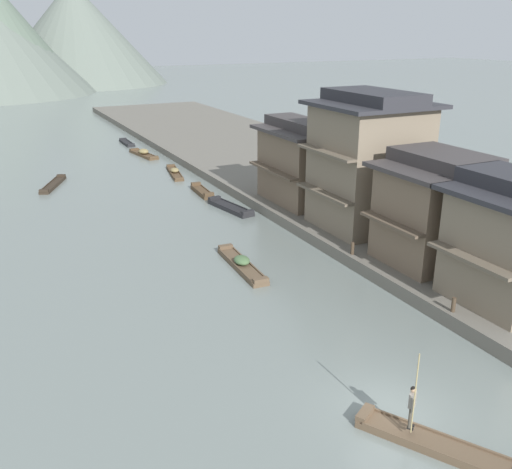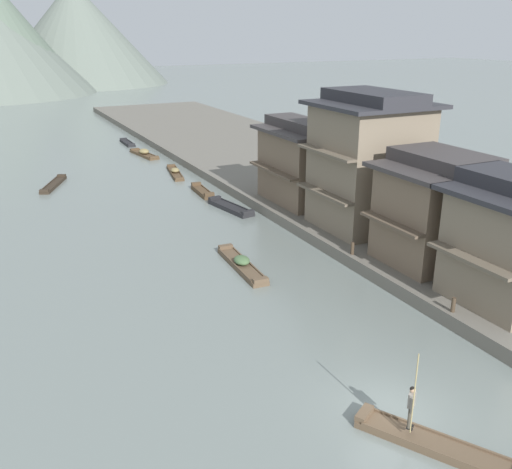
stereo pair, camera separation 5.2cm
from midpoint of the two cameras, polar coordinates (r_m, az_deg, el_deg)
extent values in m
plane|color=gray|center=(22.15, 13.65, -16.78)|extent=(400.00, 400.00, 0.00)
cube|color=#6B665B|center=(52.60, 5.78, 5.92)|extent=(18.00, 110.00, 0.72)
cube|color=brown|center=(20.80, 17.97, -19.64)|extent=(3.71, 5.33, 0.23)
cube|color=brown|center=(21.24, 10.91, -17.22)|extent=(0.98, 0.78, 0.21)
cube|color=brown|center=(21.07, 18.40, -18.56)|extent=(2.64, 4.42, 0.08)
cube|color=brown|center=(20.34, 17.62, -20.07)|extent=(2.64, 4.42, 0.08)
cube|color=black|center=(20.84, 15.33, -18.01)|extent=(0.21, 0.23, 0.05)
cylinder|color=#4C473D|center=(20.60, 15.32, -17.07)|extent=(0.11, 0.11, 0.78)
cube|color=black|center=(20.70, 15.22, -18.30)|extent=(0.21, 0.23, 0.05)
cylinder|color=#4C473D|center=(20.45, 15.22, -17.36)|extent=(0.11, 0.11, 0.78)
cube|color=gray|center=(20.15, 15.44, -15.73)|extent=(0.38, 0.35, 0.52)
cylinder|color=gray|center=(20.35, 15.71, -15.60)|extent=(0.08, 0.08, 0.56)
cylinder|color=gray|center=(20.01, 15.48, -16.26)|extent=(0.08, 0.08, 0.56)
sphere|color=tan|center=(19.92, 15.55, -14.80)|extent=(0.20, 0.20, 0.20)
sphere|color=black|center=(19.91, 15.53, -14.74)|extent=(0.18, 0.18, 0.18)
cylinder|color=tan|center=(19.64, 15.69, -15.20)|extent=(0.04, 0.04, 3.00)
cube|color=brown|center=(32.87, -1.39, -3.18)|extent=(1.27, 5.73, 0.25)
cube|color=brown|center=(35.12, -3.03, -1.24)|extent=(0.89, 0.41, 0.22)
cube|color=brown|center=(30.51, 0.50, -4.61)|extent=(0.89, 0.41, 0.22)
cube|color=brown|center=(32.66, -2.11, -3.04)|extent=(0.36, 5.18, 0.08)
cube|color=brown|center=(32.96, -0.68, -2.80)|extent=(0.36, 5.18, 0.08)
ellipsoid|color=#4C6B42|center=(32.73, -1.39, -2.60)|extent=(0.93, 1.26, 0.48)
cube|color=#232326|center=(70.64, -12.77, 8.94)|extent=(0.96, 4.32, 0.21)
cube|color=#232326|center=(72.53, -13.16, 9.35)|extent=(0.82, 0.37, 0.19)
cube|color=#232326|center=(68.69, -12.38, 8.83)|extent=(0.82, 0.37, 0.19)
cube|color=#232326|center=(70.53, -13.11, 9.01)|extent=(0.12, 3.81, 0.08)
cube|color=#232326|center=(70.71, -12.44, 9.09)|extent=(0.12, 3.81, 0.08)
cube|color=#232326|center=(43.46, -2.53, 2.67)|extent=(1.93, 4.95, 0.27)
cube|color=#232326|center=(45.21, -4.14, 3.67)|extent=(1.05, 0.53, 0.24)
cube|color=#232326|center=(41.60, -0.80, 2.26)|extent=(1.05, 0.53, 0.24)
cube|color=#232326|center=(43.14, -3.11, 2.77)|extent=(0.82, 4.28, 0.08)
cube|color=#232326|center=(43.68, -1.97, 3.01)|extent=(0.82, 4.28, 0.08)
cube|color=brown|center=(54.81, -8.09, 6.10)|extent=(1.88, 5.76, 0.19)
cube|color=brown|center=(57.37, -8.50, 6.89)|extent=(0.84, 0.49, 0.17)
cube|color=brown|center=(52.17, -7.67, 5.62)|extent=(0.84, 0.49, 0.17)
cube|color=brown|center=(54.72, -8.51, 6.21)|extent=(1.01, 5.13, 0.08)
cube|color=brown|center=(54.83, -7.69, 6.27)|extent=(1.01, 5.13, 0.08)
ellipsoid|color=olive|center=(54.73, -8.11, 6.42)|extent=(0.97, 1.23, 0.43)
cube|color=brown|center=(63.65, -11.15, 7.87)|extent=(1.86, 5.53, 0.20)
cube|color=brown|center=(65.93, -12.06, 8.38)|extent=(1.05, 0.50, 0.18)
cube|color=brown|center=(61.31, -10.19, 7.65)|extent=(1.05, 0.50, 0.18)
cube|color=brown|center=(63.42, -11.59, 7.92)|extent=(0.76, 4.89, 0.08)
cube|color=brown|center=(63.82, -10.73, 8.05)|extent=(0.76, 4.89, 0.08)
ellipsoid|color=olive|center=(63.57, -11.17, 8.20)|extent=(1.19, 1.54, 0.55)
cube|color=#33281E|center=(53.16, -19.65, 4.72)|extent=(2.98, 5.36, 0.21)
cube|color=#33281E|center=(50.72, -20.48, 4.16)|extent=(0.83, 0.63, 0.19)
cube|color=#33281E|center=(55.53, -18.93, 5.63)|extent=(0.83, 0.63, 0.19)
cube|color=#33281E|center=(53.02, -19.27, 4.88)|extent=(2.09, 4.60, 0.08)
cube|color=#33281E|center=(53.24, -20.05, 4.85)|extent=(2.09, 4.60, 0.08)
cube|color=brown|center=(47.88, -5.36, 4.26)|extent=(1.13, 3.90, 0.30)
cube|color=brown|center=(49.45, -6.00, 5.08)|extent=(0.82, 0.41, 0.27)
cube|color=brown|center=(46.18, -4.70, 4.05)|extent=(0.82, 0.41, 0.27)
cube|color=brown|center=(47.72, -5.83, 4.42)|extent=(0.29, 3.35, 0.08)
cube|color=brown|center=(47.95, -4.90, 4.53)|extent=(0.29, 3.35, 0.08)
cube|color=brown|center=(27.17, 20.74, -2.37)|extent=(0.70, 4.77, 0.16)
cube|color=#75604C|center=(32.95, 17.81, 1.82)|extent=(5.74, 4.52, 5.20)
cube|color=brown|center=(30.87, 13.46, 1.04)|extent=(0.70, 4.52, 0.16)
cube|color=#3D3838|center=(32.25, 18.32, 6.41)|extent=(6.64, 5.42, 0.24)
cube|color=#3D3838|center=(32.15, 18.41, 7.22)|extent=(3.44, 5.42, 0.70)
cube|color=#7F705B|center=(37.46, 11.27, 6.59)|extent=(5.99, 5.60, 7.80)
cube|color=brown|center=(35.89, 6.86, 4.10)|extent=(0.70, 5.60, 0.16)
cube|color=brown|center=(35.28, 7.03, 8.17)|extent=(0.70, 5.60, 0.16)
cube|color=#2D2D33|center=(36.76, 11.70, 12.69)|extent=(6.89, 6.50, 0.24)
cube|color=#2D2D33|center=(36.71, 11.75, 13.42)|extent=(3.59, 6.50, 0.70)
cube|color=#75604C|center=(42.72, 4.54, 6.75)|extent=(4.02, 6.33, 5.20)
cube|color=brown|center=(41.59, 1.72, 6.44)|extent=(0.70, 6.33, 0.16)
cube|color=#3D3838|center=(42.19, 4.64, 10.35)|extent=(4.92, 7.23, 0.24)
cube|color=#3D3838|center=(42.11, 4.66, 10.98)|extent=(2.41, 7.23, 0.70)
cylinder|color=#473828|center=(27.87, 19.26, -6.68)|extent=(0.20, 0.20, 0.71)
cylinder|color=#473828|center=(33.29, 9.71, -1.38)|extent=(0.20, 0.20, 0.73)
cone|color=slate|center=(154.17, -17.61, 18.71)|extent=(43.39, 43.39, 23.95)
camera|label=1|loc=(0.03, -89.96, 0.02)|focal=39.81mm
camera|label=2|loc=(0.03, 90.04, -0.02)|focal=39.81mm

